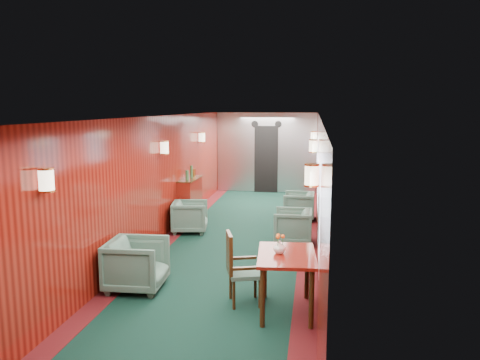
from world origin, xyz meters
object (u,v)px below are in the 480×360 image
at_px(side_chair, 238,266).
at_px(armchair_right_far, 299,206).
at_px(armchair_right_near, 293,226).
at_px(dining_table, 287,263).
at_px(armchair_left_far, 190,217).
at_px(credenza, 190,199).
at_px(armchair_left_near, 137,264).

distance_m(side_chair, armchair_right_far, 4.85).
relative_size(side_chair, armchair_right_near, 1.35).
bearing_deg(dining_table, armchair_left_far, 117.69).
relative_size(credenza, armchair_right_near, 1.76).
height_order(dining_table, armchair_left_near, dining_table).
relative_size(dining_table, credenza, 0.85).
xyz_separation_m(side_chair, armchair_right_far, (0.62, 4.80, -0.21)).
bearing_deg(armchair_right_far, side_chair, -6.73).
xyz_separation_m(dining_table, armchair_right_near, (-0.06, 3.05, -0.32)).
bearing_deg(credenza, armchair_right_far, 11.33).
relative_size(dining_table, side_chair, 1.11).
xyz_separation_m(armchair_left_far, armchair_right_far, (2.18, 1.45, -0.01)).
height_order(side_chair, armchair_right_near, side_chair).
distance_m(side_chair, armchair_left_far, 3.70).
bearing_deg(armchair_left_far, credenza, 5.67).
xyz_separation_m(credenza, armchair_left_near, (0.31, -4.04, -0.13)).
relative_size(credenza, armchair_left_near, 1.57).
distance_m(dining_table, armchair_right_far, 4.96).
height_order(side_chair, armchair_right_far, side_chair).
bearing_deg(armchair_left_near, armchair_right_near, -40.90).
bearing_deg(side_chair, armchair_right_far, 65.26).
xyz_separation_m(dining_table, armchair_left_far, (-2.20, 3.51, -0.32)).
bearing_deg(armchair_right_near, dining_table, 1.10).
distance_m(armchair_right_near, armchair_right_far, 1.90).
distance_m(credenza, armchair_right_near, 2.78).
height_order(armchair_left_near, armchair_right_near, armchair_left_near).
height_order(armchair_left_near, armchair_right_far, armchair_left_near).
xyz_separation_m(armchair_left_near, armchair_right_near, (2.08, 2.63, -0.04)).
bearing_deg(side_chair, armchair_left_far, 97.55).
bearing_deg(armchair_right_near, credenza, -120.62).
relative_size(dining_table, armchair_left_near, 1.34).
distance_m(credenza, armchair_left_far, 1.01).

